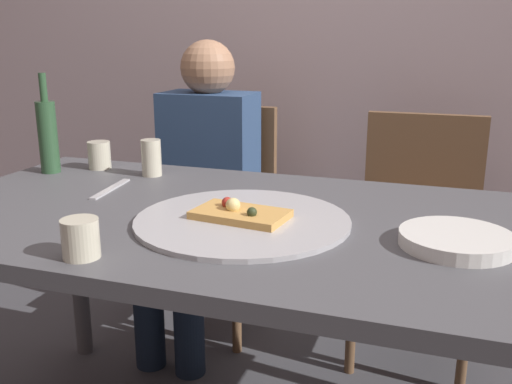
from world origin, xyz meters
The scene contains 13 objects.
back_wall centered at (0.00, 1.30, 1.30)m, with size 6.00×0.10×2.60m, color #B29EA3.
dining_table centered at (0.00, 0.00, 0.68)m, with size 1.66×0.89×0.75m.
pizza_tray centered at (0.05, -0.05, 0.76)m, with size 0.52×0.52×0.01m, color #ADADB2.
pizza_slice_last centered at (0.04, -0.05, 0.78)m, with size 0.23×0.16×0.05m.
wine_bottle centered at (-0.72, 0.23, 0.88)m, with size 0.06×0.06×0.32m.
tumbler_near centered at (-0.39, 0.29, 0.81)m, with size 0.06×0.06×0.12m, color beige.
tumbler_far centered at (-0.18, -0.36, 0.80)m, with size 0.08×0.08×0.08m, color beige.
wine_glass centered at (-0.60, 0.33, 0.80)m, with size 0.07×0.07×0.09m, color beige.
plate_stack centered at (0.53, -0.06, 0.77)m, with size 0.24×0.24×0.03m, color white.
table_knife centered at (-0.41, 0.10, 0.76)m, with size 0.22×0.02×0.01m, color #B7B7BC.
chair_left centered at (-0.40, 0.85, 0.51)m, with size 0.44×0.44×0.90m.
chair_right centered at (0.42, 0.85, 0.51)m, with size 0.44×0.44×0.90m.
guest_in_sweater centered at (-0.40, 0.69, 0.64)m, with size 0.36×0.56×1.17m.
Camera 1 is at (0.50, -1.27, 1.19)m, focal length 40.07 mm.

